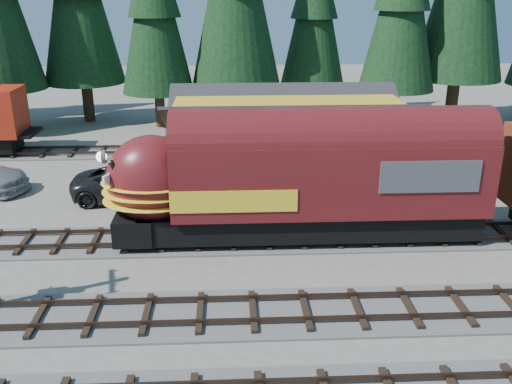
{
  "coord_description": "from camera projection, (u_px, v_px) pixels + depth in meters",
  "views": [
    {
      "loc": [
        -3.1,
        -18.76,
        10.67
      ],
      "look_at": [
        -2.01,
        4.0,
        2.25
      ],
      "focal_mm": 40.0,
      "sensor_mm": 36.0,
      "label": 1
    }
  ],
  "objects": [
    {
      "name": "depot",
      "position": [
        288.0,
        136.0,
        30.23
      ],
      "size": [
        12.8,
        7.0,
        5.3
      ],
      "color": "gold",
      "rests_on": "ground"
    },
    {
      "name": "ground",
      "position": [
        314.0,
        284.0,
        21.42
      ],
      "size": [
        120.0,
        120.0,
        0.0
      ],
      "primitive_type": "plane",
      "color": "#6B665B",
      "rests_on": "ground"
    },
    {
      "name": "pickup_truck_a",
      "position": [
        133.0,
        183.0,
        29.53
      ],
      "size": [
        6.26,
        3.01,
        1.72
      ],
      "primitive_type": "imported",
      "rotation": [
        0.0,
        0.0,
        1.6
      ],
      "color": "black",
      "rests_on": "ground"
    },
    {
      "name": "track_spur",
      "position": [
        126.0,
        152.0,
        37.81
      ],
      "size": [
        32.0,
        3.2,
        0.33
      ],
      "color": "#4C4947",
      "rests_on": "ground"
    },
    {
      "name": "locomotive",
      "position": [
        289.0,
        184.0,
        24.24
      ],
      "size": [
        16.37,
        3.25,
        4.45
      ],
      "color": "black",
      "rests_on": "ground"
    }
  ]
}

